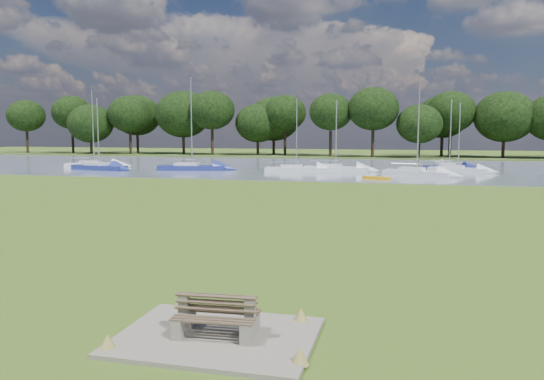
% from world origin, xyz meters
% --- Properties ---
extents(ground, '(220.00, 220.00, 0.00)m').
position_xyz_m(ground, '(0.00, 0.00, 0.00)').
color(ground, '#616924').
extents(river, '(220.00, 40.00, 0.10)m').
position_xyz_m(river, '(0.00, 42.00, 0.00)').
color(river, slate).
rests_on(river, ground).
extents(far_bank, '(220.00, 20.00, 0.40)m').
position_xyz_m(far_bank, '(0.00, 72.00, 0.00)').
color(far_bank, '#4C6626').
rests_on(far_bank, ground).
extents(concrete_pad, '(4.20, 3.20, 0.10)m').
position_xyz_m(concrete_pad, '(0.00, -14.00, 0.05)').
color(concrete_pad, gray).
rests_on(concrete_pad, ground).
extents(bench_pair, '(1.83, 1.15, 0.95)m').
position_xyz_m(bench_pair, '(-0.00, -14.00, 0.49)').
color(bench_pair, gray).
rests_on(bench_pair, concrete_pad).
extents(kayak, '(2.64, 1.58, 0.26)m').
position_xyz_m(kayak, '(1.36, 25.43, 0.18)').
color(kayak, '#EBA108').
rests_on(kayak, river).
extents(tree_line, '(132.91, 10.02, 12.13)m').
position_xyz_m(tree_line, '(-4.55, 68.00, 7.17)').
color(tree_line, black).
rests_on(tree_line, far_bank).
extents(sailboat_0, '(6.47, 3.29, 7.49)m').
position_xyz_m(sailboat_0, '(9.44, 36.62, 0.49)').
color(sailboat_0, silver).
rests_on(sailboat_0, river).
extents(sailboat_1, '(7.17, 3.38, 8.22)m').
position_xyz_m(sailboat_1, '(-30.44, 29.95, 0.55)').
color(sailboat_1, navy).
rests_on(sailboat_1, river).
extents(sailboat_2, '(5.91, 3.44, 8.11)m').
position_xyz_m(sailboat_2, '(8.84, 40.27, 0.52)').
color(sailboat_2, navy).
rests_on(sailboat_2, river).
extents(sailboat_3, '(6.95, 4.18, 9.86)m').
position_xyz_m(sailboat_3, '(5.00, 30.40, 0.56)').
color(sailboat_3, silver).
rests_on(sailboat_3, river).
extents(sailboat_4, '(7.98, 3.54, 10.51)m').
position_xyz_m(sailboat_4, '(-19.91, 32.22, 0.56)').
color(sailboat_4, navy).
rests_on(sailboat_4, river).
extents(sailboat_6, '(7.17, 2.97, 8.05)m').
position_xyz_m(sailboat_6, '(-7.87, 33.12, 0.48)').
color(sailboat_6, silver).
rests_on(sailboat_6, river).
extents(sailboat_7, '(7.18, 2.13, 7.86)m').
position_xyz_m(sailboat_7, '(-3.64, 34.20, 0.53)').
color(sailboat_7, silver).
rests_on(sailboat_7, river).
extents(sailboat_9, '(7.06, 4.06, 9.55)m').
position_xyz_m(sailboat_9, '(-33.54, 33.78, 0.56)').
color(sailboat_9, silver).
rests_on(sailboat_9, river).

